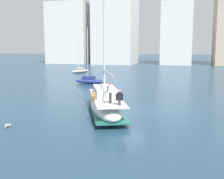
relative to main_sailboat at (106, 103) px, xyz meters
The scene contains 6 objects.
ground_plane 2.59m from the main_sailboat, 41.66° to the left, with size 400.00×400.00×0.00m, color navy.
main_sailboat is the anchor object (origin of this frame).
moored_sloop_near 20.18m from the main_sailboat, 112.76° to the left, with size 4.96×1.55×8.42m.
moored_catamaran 39.11m from the main_sailboat, 114.13° to the left, with size 2.95×5.05×8.45m.
seagull 7.87m from the main_sailboat, 134.49° to the right, with size 0.47×0.93×0.16m.
waterfront_buildings 75.18m from the main_sailboat, 93.53° to the left, with size 81.18×20.11×26.71m.
Camera 1 is at (4.67, -24.27, 5.54)m, focal length 46.33 mm.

